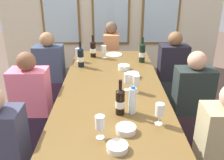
# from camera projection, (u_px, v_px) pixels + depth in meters

# --- Properties ---
(ground_plane) EXTENTS (12.00, 12.00, 0.00)m
(ground_plane) POSITION_uv_depth(u_px,v_px,m) (112.00, 145.00, 2.87)
(ground_plane) COLOR brown
(dining_table) EXTENTS (1.03, 2.54, 0.74)m
(dining_table) POSITION_uv_depth(u_px,v_px,m) (112.00, 92.00, 2.60)
(dining_table) COLOR brown
(dining_table) RESTS_ON ground
(white_plate_0) EXTENTS (0.23, 0.23, 0.01)m
(white_plate_0) POSITION_uv_depth(u_px,v_px,m) (114.00, 54.00, 3.56)
(white_plate_0) COLOR white
(white_plate_0) RESTS_ON dining_table
(wine_bottle_0) EXTENTS (0.08, 0.08, 0.33)m
(wine_bottle_0) POSITION_uv_depth(u_px,v_px,m) (142.00, 53.00, 3.23)
(wine_bottle_0) COLOR black
(wine_bottle_0) RESTS_ON dining_table
(wine_bottle_1) EXTENTS (0.08, 0.08, 0.32)m
(wine_bottle_1) POSITION_uv_depth(u_px,v_px,m) (81.00, 57.00, 3.07)
(wine_bottle_1) COLOR black
(wine_bottle_1) RESTS_ON dining_table
(wine_bottle_2) EXTENTS (0.08, 0.08, 0.30)m
(wine_bottle_2) POSITION_uv_depth(u_px,v_px,m) (120.00, 101.00, 2.03)
(wine_bottle_2) COLOR black
(wine_bottle_2) RESTS_ON dining_table
(wine_bottle_3) EXTENTS (0.08, 0.08, 0.30)m
(wine_bottle_3) POSITION_uv_depth(u_px,v_px,m) (93.00, 49.00, 3.43)
(wine_bottle_3) COLOR black
(wine_bottle_3) RESTS_ON dining_table
(tasting_bowl_0) EXTENTS (0.14, 0.14, 0.04)m
(tasting_bowl_0) POSITION_uv_depth(u_px,v_px,m) (117.00, 147.00, 1.64)
(tasting_bowl_0) COLOR white
(tasting_bowl_0) RESTS_ON dining_table
(tasting_bowl_1) EXTENTS (0.15, 0.15, 0.05)m
(tasting_bowl_1) POSITION_uv_depth(u_px,v_px,m) (126.00, 129.00, 1.82)
(tasting_bowl_1) COLOR white
(tasting_bowl_1) RESTS_ON dining_table
(tasting_bowl_2) EXTENTS (0.14, 0.14, 0.05)m
(tasting_bowl_2) POSITION_uv_depth(u_px,v_px,m) (124.00, 67.00, 3.02)
(tasting_bowl_2) COLOR white
(tasting_bowl_2) RESTS_ON dining_table
(tasting_bowl_3) EXTENTS (0.14, 0.14, 0.05)m
(tasting_bowl_3) POSITION_uv_depth(u_px,v_px,m) (132.00, 75.00, 2.79)
(tasting_bowl_3) COLOR white
(tasting_bowl_3) RESTS_ON dining_table
(water_bottle) EXTENTS (0.06, 0.06, 0.24)m
(water_bottle) POSITION_uv_depth(u_px,v_px,m) (132.00, 100.00, 2.04)
(water_bottle) COLOR white
(water_bottle) RESTS_ON dining_table
(wine_glass_0) EXTENTS (0.07, 0.07, 0.17)m
(wine_glass_0) POSITION_uv_depth(u_px,v_px,m) (78.00, 53.00, 3.26)
(wine_glass_0) COLOR white
(wine_glass_0) RESTS_ON dining_table
(wine_glass_1) EXTENTS (0.07, 0.07, 0.17)m
(wine_glass_1) POSITION_uv_depth(u_px,v_px,m) (160.00, 110.00, 1.88)
(wine_glass_1) COLOR white
(wine_glass_1) RESTS_ON dining_table
(wine_glass_2) EXTENTS (0.07, 0.07, 0.17)m
(wine_glass_2) POSITION_uv_depth(u_px,v_px,m) (104.00, 49.00, 3.38)
(wine_glass_2) COLOR white
(wine_glass_2) RESTS_ON dining_table
(wine_glass_3) EXTENTS (0.07, 0.07, 0.17)m
(wine_glass_3) POSITION_uv_depth(u_px,v_px,m) (100.00, 123.00, 1.72)
(wine_glass_3) COLOR white
(wine_glass_3) RESTS_ON dining_table
(wine_glass_4) EXTENTS (0.07, 0.07, 0.17)m
(wine_glass_4) POSITION_uv_depth(u_px,v_px,m) (136.00, 81.00, 2.40)
(wine_glass_4) COLOR white
(wine_glass_4) RESTS_ON dining_table
(wine_glass_5) EXTENTS (0.07, 0.07, 0.17)m
(wine_glass_5) POSITION_uv_depth(u_px,v_px,m) (127.00, 79.00, 2.45)
(wine_glass_5) COLOR white
(wine_glass_5) RESTS_ON dining_table
(seated_person_0) EXTENTS (0.38, 0.24, 1.11)m
(seated_person_0) POSITION_uv_depth(u_px,v_px,m) (51.00, 75.00, 3.44)
(seated_person_0) COLOR #342238
(seated_person_0) RESTS_ON ground
(seated_person_1) EXTENTS (0.38, 0.24, 1.11)m
(seated_person_1) POSITION_uv_depth(u_px,v_px,m) (172.00, 74.00, 3.48)
(seated_person_1) COLOR #283130
(seated_person_1) RESTS_ON ground
(seated_person_2) EXTENTS (0.38, 0.24, 1.11)m
(seated_person_2) POSITION_uv_depth(u_px,v_px,m) (32.00, 106.00, 2.63)
(seated_person_2) COLOR #31213A
(seated_person_2) RESTS_ON ground
(seated_person_3) EXTENTS (0.38, 0.24, 1.11)m
(seated_person_3) POSITION_uv_depth(u_px,v_px,m) (191.00, 105.00, 2.66)
(seated_person_3) COLOR #37272F
(seated_person_3) RESTS_ON ground
(seated_person_4) EXTENTS (0.38, 0.24, 1.11)m
(seated_person_4) POSITION_uv_depth(u_px,v_px,m) (2.00, 157.00, 1.90)
(seated_person_4) COLOR #372E35
(seated_person_4) RESTS_ON ground
(seated_person_5) EXTENTS (0.38, 0.24, 1.11)m
(seated_person_5) POSITION_uv_depth(u_px,v_px,m) (222.00, 154.00, 1.93)
(seated_person_5) COLOR #2E213B
(seated_person_5) RESTS_ON ground
(seated_person_6) EXTENTS (0.24, 0.38, 1.11)m
(seated_person_6) POSITION_uv_depth(u_px,v_px,m) (111.00, 57.00, 4.15)
(seated_person_6) COLOR #3A2A30
(seated_person_6) RESTS_ON ground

